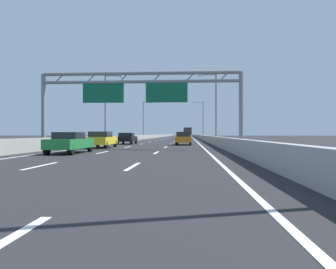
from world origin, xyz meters
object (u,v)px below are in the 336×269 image
(green_car, at_px, (70,142))
(silver_car, at_px, (179,135))
(streetlamp_left_far, at_px, (144,118))
(black_car, at_px, (127,138))
(streetlamp_left_mid, at_px, (107,104))
(blue_car, at_px, (187,135))
(box_truck, at_px, (188,132))
(orange_car, at_px, (184,138))
(streetlamp_right_far, at_px, (202,118))
(white_car, at_px, (187,136))
(yellow_car, at_px, (101,139))
(streetlamp_right_mid, at_px, (214,104))
(sign_gantry, at_px, (139,90))

(green_car, xyz_separation_m, silver_car, (3.80, 114.02, 0.05))
(streetlamp_left_far, distance_m, black_car, 44.63)
(streetlamp_left_mid, relative_size, blue_car, 2.08)
(box_truck, bearing_deg, streetlamp_left_mid, -101.62)
(orange_car, bearing_deg, box_truck, 89.70)
(streetlamp_left_far, bearing_deg, green_car, -86.52)
(green_car, distance_m, black_car, 18.61)
(streetlamp_right_far, distance_m, orange_car, 47.19)
(streetlamp_left_far, height_order, green_car, streetlamp_left_far)
(white_car, xyz_separation_m, yellow_car, (-7.47, -38.22, -0.02))
(silver_car, bearing_deg, streetlamp_right_mid, -85.34)
(streetlamp_left_far, relative_size, green_car, 2.02)
(orange_car, bearing_deg, green_car, -113.65)
(black_car, bearing_deg, streetlamp_right_far, 76.03)
(streetlamp_left_mid, xyz_separation_m, silver_car, (7.61, 89.69, -4.64))
(white_car, bearing_deg, streetlamp_right_far, 76.89)
(blue_car, relative_size, box_truck, 0.52)
(black_car, bearing_deg, streetlamp_right_mid, 27.48)
(sign_gantry, xyz_separation_m, silver_car, (0.25, 108.08, -4.07))
(white_car, height_order, box_truck, box_truck)
(yellow_car, height_order, black_car, yellow_car)
(green_car, height_order, silver_car, silver_car)
(yellow_car, relative_size, orange_car, 0.97)
(blue_car, distance_m, black_car, 98.36)
(yellow_car, bearing_deg, orange_car, 47.58)
(orange_car, bearing_deg, streetlamp_left_far, 103.05)
(streetlamp_left_mid, bearing_deg, green_car, -81.09)
(orange_car, bearing_deg, streetlamp_right_mid, 63.74)
(sign_gantry, bearing_deg, streetlamp_right_far, 82.42)
(streetlamp_right_mid, bearing_deg, orange_car, -116.26)
(sign_gantry, relative_size, box_truck, 1.88)
(green_car, xyz_separation_m, orange_car, (7.02, 16.04, 0.03))
(sign_gantry, xyz_separation_m, blue_car, (3.58, 110.79, -4.08))
(black_car, xyz_separation_m, silver_car, (3.68, 95.41, 0.04))
(streetlamp_left_far, distance_m, blue_car, 55.20)
(streetlamp_right_far, bearing_deg, white_car, -103.11)
(streetlamp_right_mid, xyz_separation_m, yellow_car, (-11.30, -16.18, -4.65))
(orange_car, relative_size, black_car, 1.07)
(streetlamp_left_mid, relative_size, streetlamp_right_mid, 1.00)
(streetlamp_right_mid, relative_size, green_car, 2.02)
(streetlamp_left_mid, height_order, green_car, streetlamp_left_mid)
(streetlamp_left_far, xyz_separation_m, box_truck, (11.17, 15.86, -3.71))
(blue_car, bearing_deg, yellow_car, -93.85)
(blue_car, height_order, yellow_car, blue_car)
(streetlamp_left_mid, distance_m, silver_car, 90.13)
(streetlamp_left_mid, relative_size, yellow_car, 2.10)
(blue_car, xyz_separation_m, silver_car, (-3.33, -2.70, 0.01))
(streetlamp_right_mid, bearing_deg, silver_car, 94.66)
(white_car, bearing_deg, silver_car, 92.95)
(streetlamp_right_far, relative_size, white_car, 2.06)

